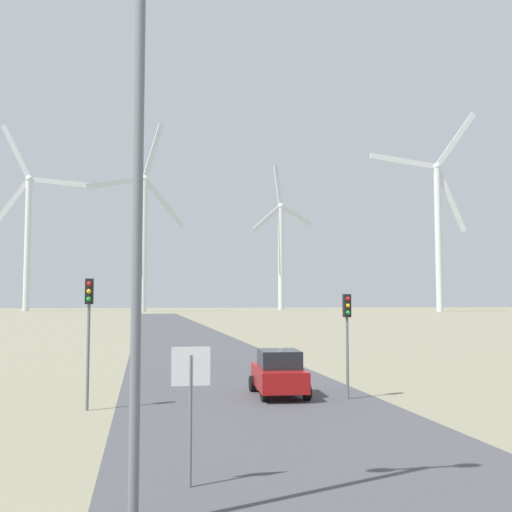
% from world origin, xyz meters
% --- Properties ---
extents(road_surface, '(10.00, 240.00, 0.01)m').
position_xyz_m(road_surface, '(0.00, 48.00, 0.00)').
color(road_surface, '#47474C').
rests_on(road_surface, ground).
extents(streetlamp, '(2.81, 0.32, 10.07)m').
position_xyz_m(streetlamp, '(-4.19, 6.37, 6.27)').
color(streetlamp, slate).
rests_on(streetlamp, ground).
extents(stop_sign_near, '(0.81, 0.07, 2.85)m').
position_xyz_m(stop_sign_near, '(-3.08, 8.51, 2.00)').
color(stop_sign_near, slate).
rests_on(stop_sign_near, ground).
extents(traffic_light_post_near_left, '(0.28, 0.34, 4.58)m').
position_xyz_m(traffic_light_post_near_left, '(-5.95, 17.73, 3.33)').
color(traffic_light_post_near_left, slate).
rests_on(traffic_light_post_near_left, ground).
extents(traffic_light_post_near_right, '(0.28, 0.34, 4.06)m').
position_xyz_m(traffic_light_post_near_right, '(3.77, 18.37, 2.97)').
color(traffic_light_post_near_right, slate).
rests_on(traffic_light_post_near_right, ground).
extents(car_approaching, '(2.10, 4.22, 1.83)m').
position_xyz_m(car_approaching, '(1.30, 19.62, 0.91)').
color(car_approaching, maroon).
rests_on(car_approaching, ground).
extents(wind_turbine_left, '(34.16, 2.60, 67.05)m').
position_xyz_m(wind_turbine_left, '(-45.31, 220.38, 29.46)').
color(wind_turbine_left, silver).
rests_on(wind_turbine_left, ground).
extents(wind_turbine_center, '(33.60, 14.93, 66.82)m').
position_xyz_m(wind_turbine_center, '(-4.35, 205.55, 28.74)').
color(wind_turbine_center, silver).
rests_on(wind_turbine_center, ground).
extents(wind_turbine_right, '(27.19, 12.60, 58.42)m').
position_xyz_m(wind_turbine_right, '(49.88, 229.76, 25.70)').
color(wind_turbine_right, silver).
rests_on(wind_turbine_right, ground).
extents(wind_turbine_far_right, '(38.37, 2.60, 67.91)m').
position_xyz_m(wind_turbine_far_right, '(91.76, 178.75, 30.35)').
color(wind_turbine_far_right, silver).
rests_on(wind_turbine_far_right, ground).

